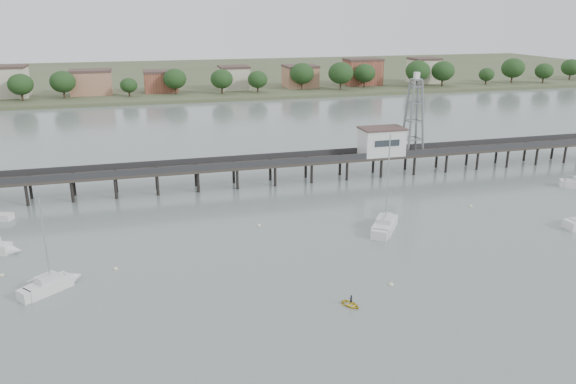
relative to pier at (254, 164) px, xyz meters
name	(u,v)px	position (x,y,z in m)	size (l,w,h in m)	color
ground_plane	(400,383)	(0.00, -60.00, -3.79)	(500.00, 500.00, 0.00)	slate
pier	(254,164)	(0.00, 0.00, 0.00)	(150.00, 5.00, 5.50)	#2D2823
pier_building	(382,141)	(25.00, 0.00, 2.87)	(8.40, 5.40, 5.30)	silver
lattice_tower	(414,117)	(31.50, 0.00, 7.31)	(3.20, 3.20, 15.50)	slate
sailboat_a	(56,283)	(-30.36, -33.87, -3.14)	(6.70, 5.94, 11.62)	silver
sailboat_c	(387,222)	(14.54, -25.78, -3.16)	(7.50, 8.97, 15.01)	silver
yellow_dinghy	(351,306)	(0.78, -46.55, -3.79)	(1.65, 0.48, 2.31)	yellow
dinghy_occupant	(351,306)	(0.78, -46.55, -3.79)	(0.39, 1.06, 0.25)	black
mooring_buoys	(324,242)	(3.57, -29.34, -3.71)	(85.23, 23.13, 0.39)	beige
far_shore	(177,76)	(0.36, 179.58, -2.85)	(500.00, 170.00, 10.40)	#475133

